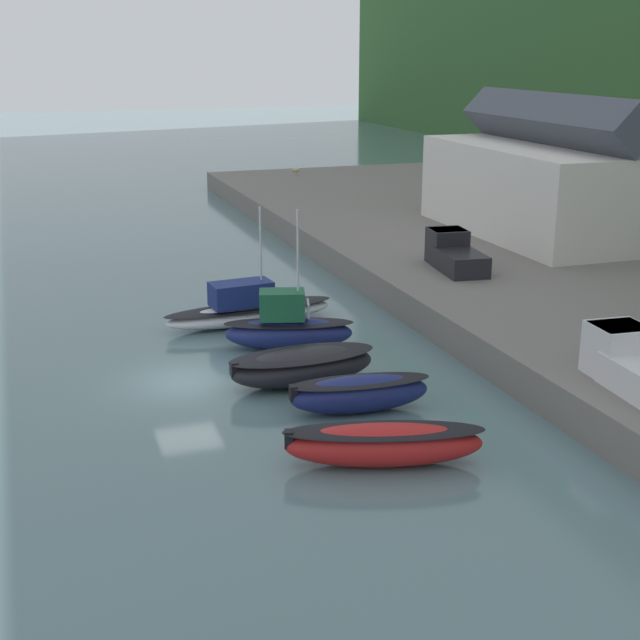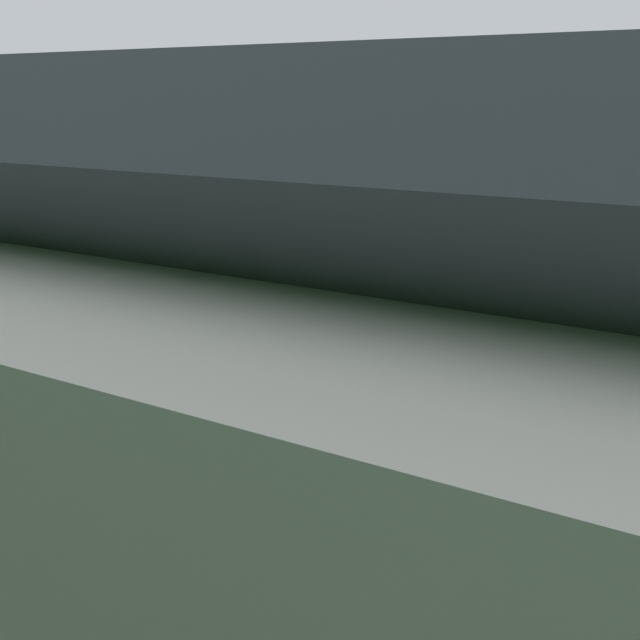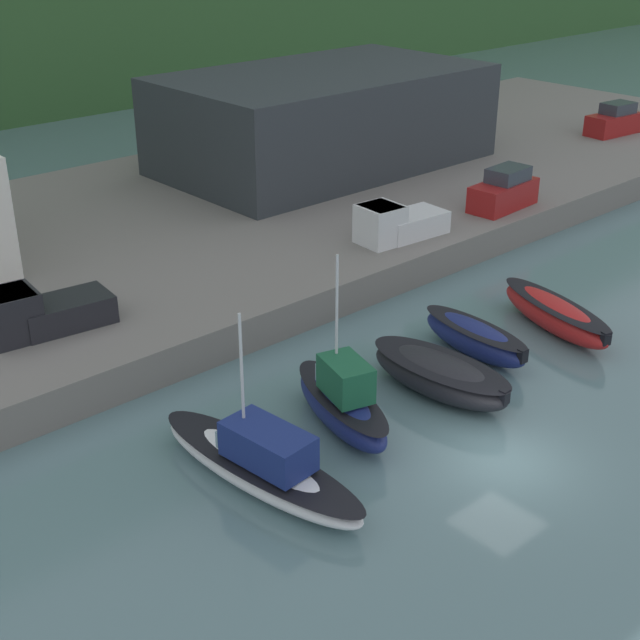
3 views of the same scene
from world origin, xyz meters
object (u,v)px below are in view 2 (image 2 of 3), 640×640
object	(u,v)px
moored_boat_0	(450,324)
moored_boat_2	(279,297)
moored_boat_3	(206,293)
pickup_truck_0	(308,363)
moored_boat_1	(351,308)
moored_boat_4	(152,279)

from	to	relation	value
moored_boat_0	moored_boat_2	bearing A→B (deg)	-5.55
moored_boat_3	pickup_truck_0	size ratio (longest dim) A/B	1.11
moored_boat_3	pickup_truck_0	bearing A→B (deg)	146.61
pickup_truck_0	moored_boat_1	bearing A→B (deg)	-146.48
moored_boat_1	moored_boat_4	world-z (taller)	moored_boat_1
moored_boat_0	pickup_truck_0	xyz separation A→B (m)	(-1.43, 11.67, 1.60)
moored_boat_2	pickup_truck_0	xyz separation A→B (m)	(-9.84, 11.65, 1.60)
moored_boat_2	moored_boat_3	bearing A→B (deg)	15.35
moored_boat_1	pickup_truck_0	xyz separation A→B (m)	(-5.58, 10.94, 1.37)
moored_boat_0	moored_boat_1	size ratio (longest dim) A/B	1.38
moored_boat_3	moored_boat_4	size ratio (longest dim) A/B	0.81
moored_boat_1	moored_boat_4	xyz separation A→B (m)	(11.91, -0.47, -0.25)
moored_boat_2	pickup_truck_0	size ratio (longest dim) A/B	1.25
moored_boat_4	pickup_truck_0	distance (m)	20.95
moored_boat_1	moored_boat_4	size ratio (longest dim) A/B	0.93
moored_boat_0	moored_boat_3	size ratio (longest dim) A/B	1.59
moored_boat_3	pickup_truck_0	xyz separation A→B (m)	(-13.22, 10.55, 1.62)
moored_boat_0	moored_boat_2	distance (m)	8.41
moored_boat_4	moored_boat_3	bearing A→B (deg)	-174.99
moored_boat_0	moored_boat_4	distance (m)	16.06
moored_boat_0	moored_boat_1	world-z (taller)	moored_boat_1
moored_boat_0	pickup_truck_0	bearing A→B (deg)	91.36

